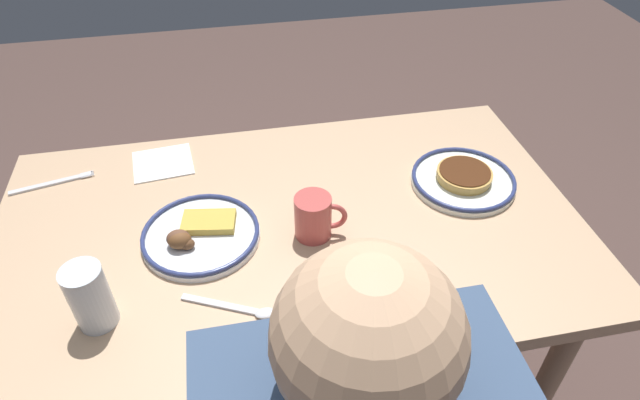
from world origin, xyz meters
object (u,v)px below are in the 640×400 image
(coffee_mug, at_px, (314,216))
(drinking_glass, at_px, (91,299))
(tea_spoon, at_px, (241,309))
(fork_near, at_px, (53,183))
(plate_near_main, at_px, (200,234))
(plate_center_pancakes, at_px, (463,179))
(paper_napkin, at_px, (163,163))

(coffee_mug, xyz_separation_m, drinking_glass, (0.45, 0.15, 0.01))
(tea_spoon, bearing_deg, coffee_mug, -134.53)
(drinking_glass, bearing_deg, fork_near, -70.38)
(fork_near, bearing_deg, drinking_glass, 109.62)
(drinking_glass, xyz_separation_m, tea_spoon, (-0.27, 0.03, -0.06))
(plate_near_main, xyz_separation_m, fork_near, (0.36, -0.27, -0.01))
(plate_center_pancakes, xyz_separation_m, paper_napkin, (0.74, -0.23, -0.01))
(plate_center_pancakes, bearing_deg, fork_near, -11.05)
(plate_near_main, height_order, paper_napkin, plate_near_main)
(drinking_glass, height_order, tea_spoon, drinking_glass)
(fork_near, bearing_deg, coffee_mug, 153.72)
(paper_napkin, bearing_deg, coffee_mug, 135.55)
(coffee_mug, xyz_separation_m, fork_near, (0.61, -0.30, -0.05))
(drinking_glass, relative_size, tea_spoon, 0.77)
(fork_near, bearing_deg, plate_center_pancakes, 168.95)
(plate_near_main, height_order, coffee_mug, coffee_mug)
(drinking_glass, height_order, fork_near, drinking_glass)
(plate_near_main, bearing_deg, coffee_mug, 172.67)
(plate_near_main, height_order, plate_center_pancakes, plate_near_main)
(coffee_mug, bearing_deg, tea_spoon, 45.47)
(plate_near_main, bearing_deg, fork_near, -36.91)
(coffee_mug, bearing_deg, fork_near, -26.28)
(plate_near_main, bearing_deg, plate_center_pancakes, -173.68)
(plate_near_main, bearing_deg, drinking_glass, 43.70)
(fork_near, bearing_deg, tea_spoon, 131.67)
(tea_spoon, bearing_deg, paper_napkin, -72.60)
(plate_near_main, relative_size, paper_napkin, 1.74)
(drinking_glass, height_order, paper_napkin, drinking_glass)
(drinking_glass, distance_m, tea_spoon, 0.28)
(paper_napkin, bearing_deg, fork_near, 7.28)
(plate_center_pancakes, relative_size, paper_napkin, 1.72)
(drinking_glass, relative_size, paper_napkin, 0.93)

